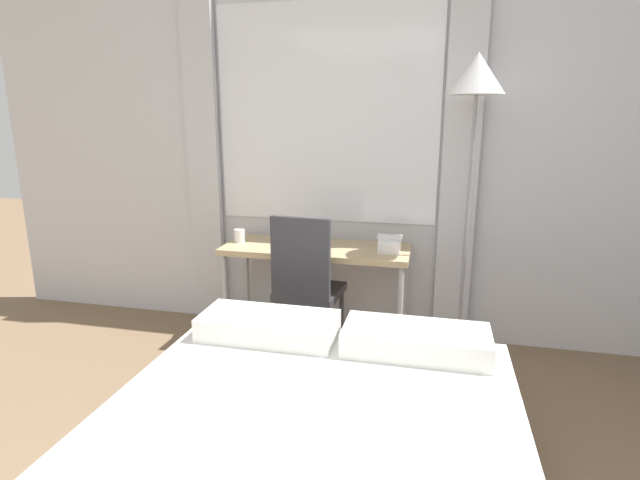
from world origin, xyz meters
TOP-DOWN VIEW (x-y plane):
  - wall_back_with_window at (-0.02, 3.40)m, footprint 5.75×0.13m
  - desk at (-0.21, 3.08)m, footprint 1.28×0.49m
  - desk_chair at (-0.21, 2.80)m, footprint 0.43×0.43m
  - standing_lamp at (0.77, 3.09)m, footprint 0.33×0.33m
  - telephone at (0.29, 3.07)m, footprint 0.16×0.18m
  - book at (-0.24, 3.01)m, footprint 0.24×0.21m
  - mug at (-0.77, 3.08)m, footprint 0.07×0.07m

SIDE VIEW (x-z plane):
  - desk_chair at x=-0.21m, z-range 0.06..1.06m
  - desk at x=-0.21m, z-range 0.30..1.02m
  - book at x=-0.24m, z-range 0.72..0.75m
  - mug at x=-0.77m, z-range 0.72..0.82m
  - telephone at x=0.29m, z-range 0.72..0.83m
  - wall_back_with_window at x=-0.02m, z-range 0.00..2.70m
  - standing_lamp at x=0.77m, z-range 0.69..2.65m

